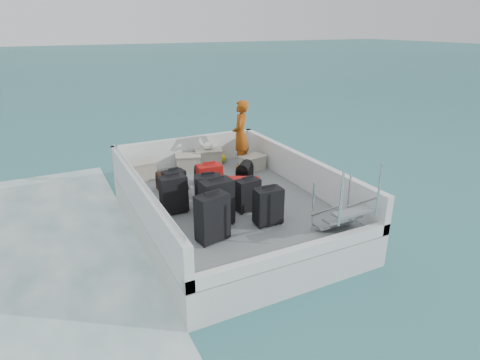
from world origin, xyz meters
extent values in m
plane|color=#1A555C|center=(0.00, 0.00, 0.00)|extent=(160.00, 160.00, 0.00)
cube|color=silver|center=(0.00, 0.00, 0.30)|extent=(3.60, 5.00, 0.60)
cube|color=slate|center=(0.00, 0.00, 0.61)|extent=(3.30, 4.70, 0.02)
cube|color=silver|center=(-1.73, 0.00, 0.97)|extent=(0.14, 5.00, 0.70)
cube|color=silver|center=(1.73, 0.00, 0.97)|extent=(0.14, 5.00, 0.70)
cube|color=silver|center=(0.00, 2.43, 0.97)|extent=(3.60, 0.14, 0.70)
cube|color=silver|center=(0.00, -2.43, 0.72)|extent=(3.60, 0.14, 0.20)
cylinder|color=silver|center=(-1.73, 0.00, 1.37)|extent=(0.04, 4.80, 0.04)
cube|color=black|center=(-0.91, -1.34, 1.02)|extent=(0.57, 0.40, 0.80)
cube|color=black|center=(-1.15, -0.06, 0.98)|extent=(0.48, 0.28, 0.72)
cube|color=black|center=(-0.96, 0.49, 0.92)|extent=(0.45, 0.31, 0.61)
cube|color=black|center=(-0.63, -0.87, 1.03)|extent=(0.56, 0.35, 0.83)
cube|color=black|center=(-0.56, -0.31, 0.98)|extent=(0.54, 0.40, 0.72)
cube|color=#A4180C|center=(-0.26, 0.34, 0.96)|extent=(0.51, 0.34, 0.67)
cube|color=black|center=(0.18, -1.24, 0.95)|extent=(0.49, 0.31, 0.67)
cube|color=black|center=(0.11, -0.60, 0.93)|extent=(0.46, 0.29, 0.62)
cube|color=#A4180C|center=(0.30, 0.10, 0.78)|extent=(0.98, 0.87, 0.32)
cube|color=#ABA595|center=(-1.28, 1.97, 0.81)|extent=(0.64, 0.46, 0.38)
cube|color=#ABA595|center=(-0.10, 2.06, 0.79)|extent=(0.65, 0.54, 0.34)
cube|color=#ABA595|center=(0.47, 2.17, 0.81)|extent=(0.70, 0.56, 0.37)
cube|color=#ABA595|center=(1.26, 1.34, 0.78)|extent=(0.61, 0.48, 0.33)
ellipsoid|color=yellow|center=(0.81, 2.20, 0.73)|extent=(0.28, 0.26, 0.22)
ellipsoid|color=white|center=(0.47, 2.17, 1.08)|extent=(0.24, 0.24, 0.18)
imported|color=#D66014|center=(1.11, 1.66, 1.44)|extent=(0.66, 0.72, 1.64)
camera|label=1|loc=(-3.11, -6.67, 3.93)|focal=30.00mm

